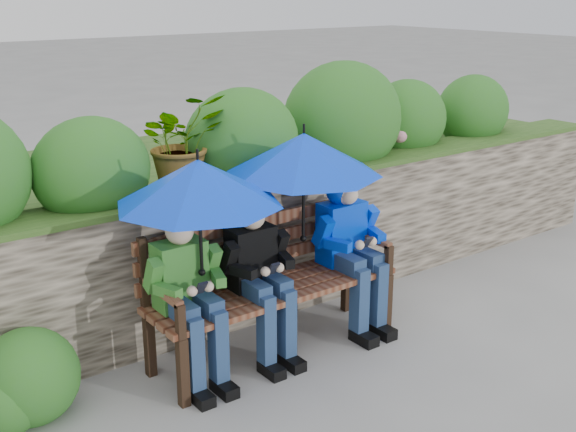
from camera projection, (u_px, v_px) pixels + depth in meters
ground at (297, 355)px, 4.80m from camera, size 60.00×60.00×0.00m
garden_backdrop at (179, 211)px, 5.85m from camera, size 8.00×2.88×1.83m
park_bench at (268, 276)px, 4.75m from camera, size 1.73×0.51×0.91m
boy_left at (188, 290)px, 4.31m from camera, size 0.46×0.54×1.08m
boy_middle at (259, 272)px, 4.60m from camera, size 0.45×0.52×1.07m
boy_right at (349, 238)px, 5.02m from camera, size 0.48×0.59×1.11m
umbrella_left at (198, 182)px, 4.14m from camera, size 0.99×0.99×0.77m
umbrella_right at (304, 154)px, 4.66m from camera, size 1.03×1.03×0.80m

